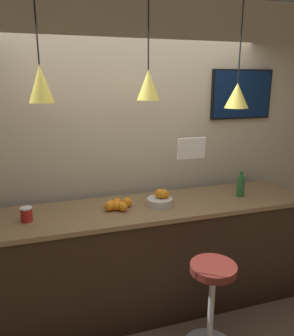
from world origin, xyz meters
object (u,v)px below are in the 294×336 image
object	(u,v)px
bar_stool	(212,296)
fruit_bowl	(161,199)
mounted_tv	(242,94)
spread_jar	(26,214)
juice_bottle	(241,186)

from	to	relation	value
bar_stool	fruit_bowl	xyz separation A→B (m)	(-0.20, 0.64, 0.60)
fruit_bowl	mounted_tv	distance (m)	1.44
spread_jar	mounted_tv	size ratio (longest dim) A/B	0.17
juice_bottle	mounted_tv	size ratio (longest dim) A/B	0.36
bar_stool	fruit_bowl	world-z (taller)	fruit_bowl
bar_stool	juice_bottle	xyz separation A→B (m)	(0.62, 0.64, 0.64)
fruit_bowl	spread_jar	bearing A→B (deg)	179.98
bar_stool	mounted_tv	world-z (taller)	mounted_tv
bar_stool	spread_jar	size ratio (longest dim) A/B	6.65
juice_bottle	spread_jar	bearing A→B (deg)	-180.00
bar_stool	spread_jar	xyz separation A→B (m)	(-1.33, 0.64, 0.60)
spread_jar	mounted_tv	world-z (taller)	mounted_tv
bar_stool	spread_jar	distance (m)	1.59
mounted_tv	juice_bottle	bearing A→B (deg)	-117.24
spread_jar	mounted_tv	bearing A→B (deg)	11.24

